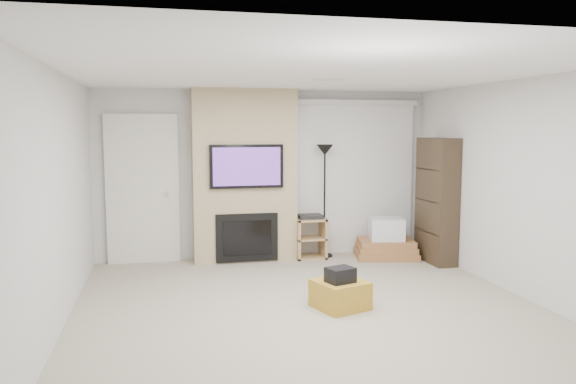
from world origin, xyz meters
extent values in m
cube|color=#A49B88|center=(0.00, 0.00, 0.00)|extent=(5.00, 5.50, 0.00)
cube|color=white|center=(0.00, 0.00, 2.50)|extent=(5.00, 5.50, 0.00)
cube|color=silver|center=(0.00, 2.75, 1.25)|extent=(5.00, 0.00, 2.50)
cube|color=silver|center=(0.00, -2.75, 1.25)|extent=(5.00, 0.00, 2.50)
cube|color=silver|center=(-2.50, 0.00, 1.25)|extent=(0.00, 5.50, 2.50)
cube|color=silver|center=(2.50, 0.00, 1.25)|extent=(0.00, 5.50, 2.50)
cube|color=silver|center=(0.40, 0.80, 2.50)|extent=(0.35, 0.18, 0.01)
cube|color=#AF8526|center=(0.33, 0.08, 0.15)|extent=(0.63, 0.63, 0.30)
cube|color=black|center=(0.31, 0.03, 0.38)|extent=(0.34, 0.30, 0.16)
cube|color=tan|center=(-0.35, 2.55, 1.25)|extent=(1.50, 0.40, 2.50)
cube|color=black|center=(-0.35, 2.32, 1.40)|extent=(1.05, 0.06, 0.62)
cube|color=#48266F|center=(-0.35, 2.29, 1.40)|extent=(0.96, 0.00, 0.54)
cube|color=black|center=(-0.35, 2.34, 0.37)|extent=(0.90, 0.04, 0.70)
cube|color=black|center=(-0.35, 2.32, 0.37)|extent=(0.70, 0.02, 0.50)
cube|color=silver|center=(-1.80, 2.71, 1.07)|extent=(1.02, 0.08, 2.14)
cube|color=beige|center=(-1.80, 2.72, 1.02)|extent=(0.90, 0.05, 2.05)
cylinder|color=silver|center=(-1.46, 2.67, 1.00)|extent=(0.07, 0.06, 0.07)
cube|color=silver|center=(1.40, 2.69, 2.33)|extent=(1.98, 0.10, 0.08)
cube|color=white|center=(1.40, 2.70, 1.15)|extent=(1.90, 0.03, 2.29)
cylinder|color=black|center=(0.86, 2.50, 0.01)|extent=(0.25, 0.25, 0.03)
cylinder|color=black|center=(0.86, 2.50, 0.81)|extent=(0.03, 0.03, 1.58)
cone|color=black|center=(0.86, 2.50, 1.62)|extent=(0.25, 0.25, 0.16)
cube|color=tan|center=(0.41, 2.44, 0.30)|extent=(0.04, 0.38, 0.60)
cube|color=tan|center=(0.82, 2.44, 0.30)|extent=(0.04, 0.38, 0.60)
cube|color=tan|center=(0.62, 2.44, 0.01)|extent=(0.45, 0.38, 0.03)
cube|color=tan|center=(0.62, 2.44, 0.30)|extent=(0.45, 0.38, 0.03)
cube|color=tan|center=(0.62, 2.44, 0.58)|extent=(0.45, 0.38, 0.03)
cube|color=black|center=(0.62, 2.44, 0.63)|extent=(0.35, 0.25, 0.06)
cube|color=#9E693E|center=(1.74, 2.23, 0.05)|extent=(1.02, 0.85, 0.10)
cube|color=#9E693E|center=(1.74, 2.23, 0.14)|extent=(0.97, 0.80, 0.09)
cube|color=#9E693E|center=(1.74, 2.23, 0.23)|extent=(0.91, 0.75, 0.09)
cube|color=silver|center=(1.74, 2.23, 0.44)|extent=(0.57, 0.53, 0.33)
cube|color=#2D2217|center=(2.34, 1.81, 0.90)|extent=(0.30, 0.80, 1.80)
cube|color=#2D2217|center=(2.32, 1.81, 0.45)|extent=(0.26, 0.72, 0.02)
cube|color=#2D2217|center=(2.32, 1.81, 0.90)|extent=(0.26, 0.72, 0.02)
cube|color=#2D2217|center=(2.32, 1.81, 1.35)|extent=(0.26, 0.72, 0.02)
camera|label=1|loc=(-1.52, -5.55, 1.94)|focal=35.00mm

